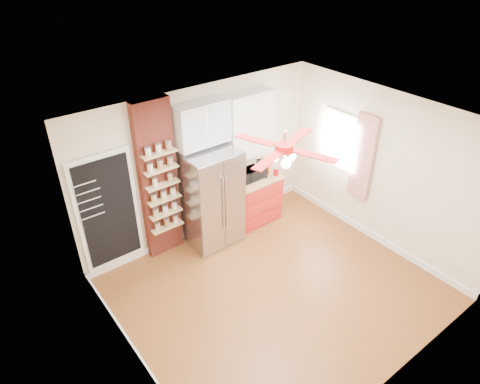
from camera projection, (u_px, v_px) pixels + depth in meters
floor at (276, 290)px, 6.59m from camera, size 4.50×4.50×0.00m
ceiling at (286, 127)px, 5.16m from camera, size 4.50×4.50×0.00m
wall_back at (201, 164)px, 7.22m from camera, size 4.50×0.02×2.70m
wall_front at (407, 305)px, 4.53m from camera, size 4.50×0.02×2.70m
wall_left at (128, 291)px, 4.71m from camera, size 0.02×4.00×2.70m
wall_right at (382, 170)px, 7.04m from camera, size 0.02×4.00×2.70m
chalkboard at (108, 212)px, 6.45m from camera, size 0.95×0.05×1.95m
brick_pillar at (158, 181)px, 6.73m from camera, size 0.60×0.16×2.70m
fridge at (211, 198)px, 7.20m from camera, size 0.90×0.70×1.75m
upper_glass_cabinet at (202, 124)px, 6.65m from camera, size 0.90×0.35×0.70m
red_cabinet at (254, 199)px, 7.96m from camera, size 0.94×0.64×0.90m
upper_shelf_unit at (249, 125)px, 7.32m from camera, size 0.90×0.30×1.15m
window at (340, 141)px, 7.53m from camera, size 0.04×0.75×1.05m
curtain at (363, 158)px, 7.19m from camera, size 0.06×0.40×1.55m
ceiling_fan at (284, 148)px, 5.31m from camera, size 1.40×1.40×0.44m
toaster_oven at (250, 174)px, 7.61m from camera, size 0.40×0.28×0.21m
coffee_maker at (262, 169)px, 7.69m from camera, size 0.22×0.24×0.31m
canister_left at (276, 172)px, 7.76m from camera, size 0.11×0.11×0.14m
canister_right at (267, 169)px, 7.83m from camera, size 0.11×0.11×0.15m
pantry_jar_oats at (155, 183)px, 6.52m from camera, size 0.10×0.10×0.14m
pantry_jar_beans at (170, 178)px, 6.64m from camera, size 0.11×0.11×0.14m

